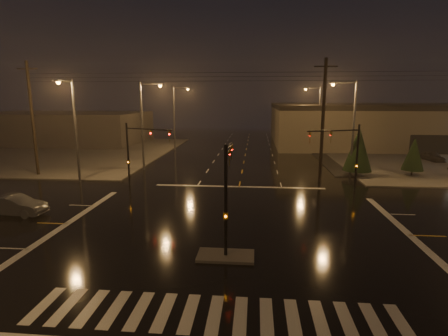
% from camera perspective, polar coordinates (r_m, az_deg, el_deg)
% --- Properties ---
extents(ground, '(140.00, 140.00, 0.00)m').
position_cam_1_polar(ground, '(22.69, 1.15, -9.98)').
color(ground, black).
rests_on(ground, ground).
extents(sidewalk_nw, '(36.00, 36.00, 0.12)m').
position_cam_1_polar(sidewalk_nw, '(60.55, -26.23, 2.40)').
color(sidewalk_nw, '#494641').
rests_on(sidewalk_nw, ground).
extents(median_island, '(3.00, 1.60, 0.15)m').
position_cam_1_polar(median_island, '(18.99, 0.28, -14.15)').
color(median_island, '#494641').
rests_on(median_island, ground).
extents(crosswalk, '(15.00, 2.60, 0.01)m').
position_cam_1_polar(crosswalk, '(14.70, -1.52, -22.77)').
color(crosswalk, beige).
rests_on(crosswalk, ground).
extents(stop_bar_far, '(16.00, 0.50, 0.01)m').
position_cam_1_polar(stop_bar_far, '(33.16, 2.49, -3.06)').
color(stop_bar_far, beige).
rests_on(stop_bar_far, ground).
extents(retail_building, '(60.20, 28.30, 7.20)m').
position_cam_1_polar(retail_building, '(75.12, 31.88, 6.29)').
color(retail_building, '#766E54').
rests_on(retail_building, ground).
extents(commercial_block, '(30.00, 18.00, 5.60)m').
position_cam_1_polar(commercial_block, '(73.06, -24.94, 6.02)').
color(commercial_block, '#433E3B').
rests_on(commercial_block, ground).
extents(signal_mast_median, '(0.25, 4.59, 6.00)m').
position_cam_1_polar(signal_mast_median, '(18.62, 0.53, -2.63)').
color(signal_mast_median, black).
rests_on(signal_mast_median, ground).
extents(signal_mast_ne, '(4.84, 1.86, 6.00)m').
position_cam_1_polar(signal_mast_ne, '(32.55, 19.44, 2.82)').
color(signal_mast_ne, black).
rests_on(signal_mast_ne, ground).
extents(signal_mast_nw, '(4.84, 1.86, 6.00)m').
position_cam_1_polar(signal_mast_nw, '(33.38, -14.07, 3.33)').
color(signal_mast_nw, black).
rests_on(signal_mast_nw, ground).
extents(streetlight_1, '(2.77, 0.32, 10.00)m').
position_cam_1_polar(streetlight_1, '(41.15, -12.85, 7.66)').
color(streetlight_1, '#38383A').
rests_on(streetlight_1, ground).
extents(streetlight_2, '(2.77, 0.32, 10.00)m').
position_cam_1_polar(streetlight_2, '(56.57, -7.85, 8.76)').
color(streetlight_2, '#38383A').
rests_on(streetlight_2, ground).
extents(streetlight_3, '(2.77, 0.32, 10.00)m').
position_cam_1_polar(streetlight_3, '(38.42, 19.98, 7.02)').
color(streetlight_3, '#38383A').
rests_on(streetlight_3, ground).
extents(streetlight_4, '(2.77, 0.32, 10.00)m').
position_cam_1_polar(streetlight_4, '(57.96, 14.99, 8.55)').
color(streetlight_4, '#38383A').
rests_on(streetlight_4, ground).
extents(streetlight_5, '(0.32, 2.77, 10.00)m').
position_cam_1_polar(streetlight_5, '(36.77, -23.36, 6.61)').
color(streetlight_5, '#38383A').
rests_on(streetlight_5, ground).
extents(utility_pole_0, '(2.20, 0.32, 12.00)m').
position_cam_1_polar(utility_pole_0, '(42.25, -28.80, 7.08)').
color(utility_pole_0, black).
rests_on(utility_pole_0, ground).
extents(utility_pole_1, '(2.20, 0.32, 12.00)m').
position_cam_1_polar(utility_pole_1, '(35.75, 15.84, 7.52)').
color(utility_pole_1, black).
rests_on(utility_pole_1, ground).
extents(conifer_0, '(2.95, 2.95, 5.31)m').
position_cam_1_polar(conifer_0, '(39.34, 21.08, 2.92)').
color(conifer_0, black).
rests_on(conifer_0, ground).
extents(conifer_1, '(2.23, 2.23, 4.19)m').
position_cam_1_polar(conifer_1, '(42.10, 28.56, 2.03)').
color(conifer_1, black).
rests_on(conifer_1, ground).
extents(car_parked, '(2.05, 4.06, 1.33)m').
position_cam_1_polar(car_parked, '(53.90, 30.92, 1.63)').
color(car_parked, black).
rests_on(car_parked, ground).
extents(car_crossing, '(4.47, 1.78, 1.44)m').
position_cam_1_polar(car_crossing, '(29.22, -30.96, -5.24)').
color(car_crossing, '#4F5256').
rests_on(car_crossing, ground).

